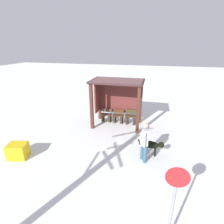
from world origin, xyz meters
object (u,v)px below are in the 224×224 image
at_px(bench_center_inside, 118,117).
at_px(bench_right_inside, 131,118).
at_px(person_walking, 145,139).
at_px(grit_bin, 18,151).
at_px(bench_left_inside, 106,116).
at_px(bus_shelter, 116,92).
at_px(street_sign, 174,200).
at_px(dog, 151,145).

height_order(bench_center_inside, bench_right_inside, bench_right_inside).
bearing_deg(bench_center_inside, person_walking, -62.90).
bearing_deg(grit_bin, person_walking, 11.27).
xyz_separation_m(bench_center_inside, person_walking, (1.64, -3.21, 0.63)).
relative_size(bench_right_inside, grit_bin, 1.09).
relative_size(bench_center_inside, bench_right_inside, 0.97).
relative_size(person_walking, grit_bin, 2.26).
bearing_deg(grit_bin, bench_left_inside, 59.76).
xyz_separation_m(person_walking, grit_bin, (-4.77, -0.95, -0.63)).
bearing_deg(bus_shelter, bench_center_inside, 56.10).
bearing_deg(bench_center_inside, bench_right_inside, -0.05).
xyz_separation_m(bench_left_inside, street_sign, (3.06, -6.14, 1.04)).
bearing_deg(bench_left_inside, bench_right_inside, -0.01).
relative_size(street_sign, grit_bin, 3.03).
bearing_deg(bus_shelter, grit_bin, -127.06).
bearing_deg(bench_center_inside, bus_shelter, -123.90).
bearing_deg(person_walking, grit_bin, -168.73).
relative_size(person_walking, dog, 1.54).
relative_size(dog, street_sign, 0.48).
xyz_separation_m(bench_left_inside, bench_center_inside, (0.70, 0.00, 0.00)).
bearing_deg(bench_left_inside, bus_shelter, -15.73).
bearing_deg(bench_left_inside, dog, -46.41).
bearing_deg(bench_right_inside, street_sign, -74.94).
relative_size(bench_right_inside, street_sign, 0.36).
relative_size(bench_left_inside, person_walking, 0.46).
height_order(street_sign, grit_bin, street_sign).
relative_size(bus_shelter, dog, 2.57).
bearing_deg(dog, grit_bin, -164.22).
height_order(bus_shelter, grit_bin, bus_shelter).
relative_size(bench_center_inside, person_walking, 0.47).
height_order(person_walking, street_sign, street_sign).
relative_size(bench_right_inside, person_walking, 0.48).
xyz_separation_m(bus_shelter, bench_left_inside, (-0.59, 0.17, -1.50)).
distance_m(bench_left_inside, person_walking, 4.02).
distance_m(bench_right_inside, dog, 2.99).
xyz_separation_m(bus_shelter, bench_right_inside, (0.81, 0.17, -1.48)).
relative_size(bus_shelter, bench_right_inside, 3.46).
xyz_separation_m(dog, grit_bin, (-5.03, -1.42, -0.15)).
distance_m(bus_shelter, bench_center_inside, 1.51).
bearing_deg(bus_shelter, person_walking, -60.03).
xyz_separation_m(bus_shelter, grit_bin, (-3.01, -3.99, -1.50)).
xyz_separation_m(bench_right_inside, dog, (1.20, -2.74, 0.13)).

